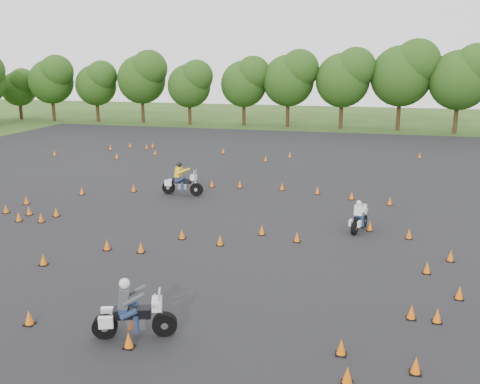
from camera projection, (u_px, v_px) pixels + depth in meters
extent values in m
plane|color=#2D5119|center=(218.00, 239.00, 23.90)|extent=(140.00, 140.00, 0.00)
plane|color=black|center=(249.00, 204.00, 29.54)|extent=(62.00, 62.00, 0.00)
cone|color=orange|center=(352.00, 196.00, 30.52)|extent=(0.26, 0.26, 0.45)
cone|color=orange|center=(290.00, 155.00, 43.37)|extent=(0.26, 0.26, 0.45)
cone|color=orange|center=(347.00, 375.00, 13.23)|extent=(0.26, 0.26, 0.45)
cone|color=orange|center=(117.00, 156.00, 42.86)|extent=(0.26, 0.26, 0.45)
cone|color=orange|center=(240.00, 184.00, 33.29)|extent=(0.26, 0.26, 0.45)
cone|color=orange|center=(82.00, 191.00, 31.60)|extent=(0.26, 0.26, 0.45)
cone|color=orange|center=(146.00, 147.00, 47.31)|extent=(0.26, 0.26, 0.45)
cone|color=orange|center=(370.00, 226.00, 24.98)|extent=(0.26, 0.26, 0.45)
cone|color=orange|center=(56.00, 212.00, 27.25)|extent=(0.26, 0.26, 0.45)
cone|color=orange|center=(29.00, 211.00, 27.48)|extent=(0.26, 0.26, 0.45)
cone|color=orange|center=(141.00, 248.00, 22.17)|extent=(0.26, 0.26, 0.45)
cone|color=orange|center=(297.00, 237.00, 23.47)|extent=(0.26, 0.26, 0.45)
cone|color=orange|center=(169.00, 185.00, 33.14)|extent=(0.26, 0.26, 0.45)
cone|color=orange|center=(437.00, 316.00, 16.30)|extent=(0.26, 0.26, 0.45)
cone|color=orange|center=(416.00, 366.00, 13.66)|extent=(0.26, 0.26, 0.45)
cone|color=orange|center=(153.00, 145.00, 48.17)|extent=(0.26, 0.26, 0.45)
cone|color=orange|center=(129.00, 340.00, 14.87)|extent=(0.26, 0.26, 0.45)
cone|color=orange|center=(130.00, 145.00, 48.19)|extent=(0.26, 0.26, 0.45)
cone|color=orange|center=(43.00, 260.00, 20.83)|extent=(0.26, 0.26, 0.45)
cone|color=orange|center=(317.00, 190.00, 31.74)|extent=(0.26, 0.26, 0.45)
cone|color=orange|center=(6.00, 209.00, 27.83)|extent=(0.26, 0.26, 0.45)
cone|color=orange|center=(220.00, 240.00, 23.05)|extent=(0.26, 0.26, 0.45)
cone|color=orange|center=(420.00, 156.00, 43.08)|extent=(0.26, 0.26, 0.45)
cone|color=orange|center=(409.00, 234.00, 23.88)|extent=(0.26, 0.26, 0.45)
cone|color=orange|center=(262.00, 230.00, 24.42)|extent=(0.26, 0.26, 0.45)
cone|color=orange|center=(341.00, 347.00, 14.53)|extent=(0.26, 0.26, 0.45)
cone|color=orange|center=(451.00, 256.00, 21.23)|extent=(0.26, 0.26, 0.45)
cone|color=orange|center=(390.00, 201.00, 29.35)|extent=(0.26, 0.26, 0.45)
cone|color=orange|center=(41.00, 218.00, 26.28)|extent=(0.26, 0.26, 0.45)
cone|color=orange|center=(411.00, 312.00, 16.53)|extent=(0.26, 0.26, 0.45)
cone|color=orange|center=(459.00, 293.00, 17.87)|extent=(0.26, 0.26, 0.45)
cone|color=orange|center=(155.00, 152.00, 44.46)|extent=(0.26, 0.26, 0.45)
cone|color=orange|center=(29.00, 318.00, 16.17)|extent=(0.26, 0.26, 0.45)
cone|color=orange|center=(427.00, 268.00, 20.03)|extent=(0.26, 0.26, 0.45)
cone|color=orange|center=(110.00, 148.00, 46.80)|extent=(0.26, 0.26, 0.45)
cone|color=orange|center=(182.00, 234.00, 23.85)|extent=(0.26, 0.26, 0.45)
cone|color=orange|center=(55.00, 153.00, 44.15)|extent=(0.26, 0.26, 0.45)
cone|color=orange|center=(282.00, 187.00, 32.67)|extent=(0.26, 0.26, 0.45)
cone|color=orange|center=(107.00, 245.00, 22.47)|extent=(0.26, 0.26, 0.45)
cone|color=orange|center=(26.00, 200.00, 29.51)|extent=(0.26, 0.26, 0.45)
cone|color=orange|center=(18.00, 217.00, 26.42)|extent=(0.26, 0.26, 0.45)
cone|color=orange|center=(266.00, 159.00, 41.71)|extent=(0.26, 0.26, 0.45)
cone|color=orange|center=(212.00, 184.00, 33.42)|extent=(0.26, 0.26, 0.45)
cone|color=orange|center=(133.00, 188.00, 32.26)|extent=(0.26, 0.26, 0.45)
cone|color=orange|center=(223.00, 151.00, 45.26)|extent=(0.26, 0.26, 0.45)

